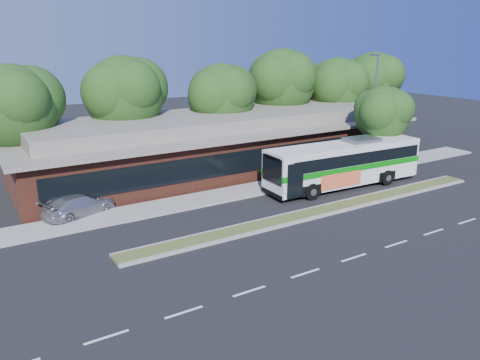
% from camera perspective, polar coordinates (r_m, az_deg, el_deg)
% --- Properties ---
extents(ground, '(120.00, 120.00, 0.00)m').
position_cam_1_polar(ground, '(28.72, 10.92, -4.15)').
color(ground, black).
rests_on(ground, ground).
extents(median_strip, '(26.00, 1.10, 0.15)m').
position_cam_1_polar(median_strip, '(29.10, 10.14, -3.66)').
color(median_strip, '#445524').
rests_on(median_strip, ground).
extents(sidewalk, '(44.00, 2.60, 0.12)m').
position_cam_1_polar(sidewalk, '(33.39, 3.55, -0.78)').
color(sidewalk, gray).
rests_on(sidewalk, ground).
extents(plaza_building, '(33.20, 11.20, 4.45)m').
position_cam_1_polar(plaza_building, '(38.26, -2.09, 4.71)').
color(plaza_building, brown).
rests_on(plaza_building, ground).
extents(lamp_post, '(0.93, 0.18, 9.07)m').
position_cam_1_polar(lamp_post, '(38.28, 15.97, 8.31)').
color(lamp_post, slate).
rests_on(lamp_post, ground).
extents(tree_bg_a, '(6.47, 5.80, 8.63)m').
position_cam_1_polar(tree_bg_a, '(35.18, -25.39, 8.25)').
color(tree_bg_a, black).
rests_on(tree_bg_a, ground).
extents(tree_bg_b, '(6.69, 6.00, 9.00)m').
position_cam_1_polar(tree_bg_b, '(37.85, -13.41, 10.30)').
color(tree_bg_b, black).
rests_on(tree_bg_b, ground).
extents(tree_bg_c, '(6.24, 5.60, 8.26)m').
position_cam_1_polar(tree_bg_c, '(40.23, -1.91, 10.30)').
color(tree_bg_c, black).
rests_on(tree_bg_c, ground).
extents(tree_bg_d, '(6.91, 6.20, 9.37)m').
position_cam_1_polar(tree_bg_d, '(44.86, 5.42, 11.96)').
color(tree_bg_d, black).
rests_on(tree_bg_d, ground).
extents(tree_bg_e, '(6.47, 5.80, 8.50)m').
position_cam_1_polar(tree_bg_e, '(47.99, 11.96, 11.18)').
color(tree_bg_e, black).
rests_on(tree_bg_e, ground).
extents(tree_bg_f, '(6.69, 6.00, 8.92)m').
position_cam_1_polar(tree_bg_f, '(52.94, 16.07, 11.73)').
color(tree_bg_f, black).
rests_on(tree_bg_f, ground).
extents(transit_bus, '(12.24, 3.25, 3.40)m').
position_cam_1_polar(transit_bus, '(33.84, 12.65, 2.31)').
color(transit_bus, silver).
rests_on(transit_bus, ground).
extents(sedan, '(4.87, 3.30, 1.31)m').
position_cam_1_polar(sedan, '(29.49, -19.01, -2.87)').
color(sedan, '#A9AAB0').
rests_on(sedan, ground).
extents(sidewalk_tree, '(4.74, 4.25, 6.72)m').
position_cam_1_polar(sidewalk_tree, '(38.34, 17.20, 7.89)').
color(sidewalk_tree, black).
rests_on(sidewalk_tree, ground).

